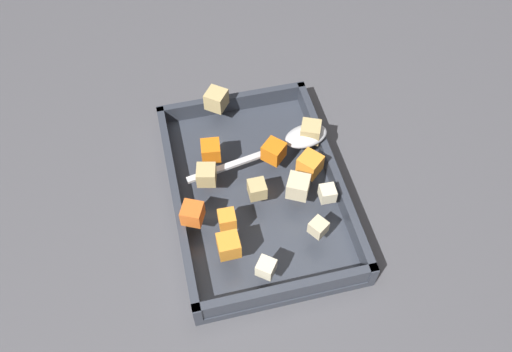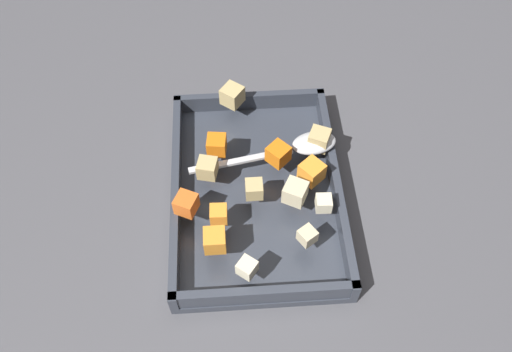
{
  "view_description": "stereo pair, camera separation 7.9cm",
  "coord_description": "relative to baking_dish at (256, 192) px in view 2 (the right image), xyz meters",
  "views": [
    {
      "loc": [
        -0.45,
        0.1,
        0.72
      ],
      "look_at": [
        0.0,
        -0.01,
        0.06
      ],
      "focal_mm": 37.55,
      "sensor_mm": 36.0,
      "label": 1
    },
    {
      "loc": [
        -0.46,
        0.02,
        0.72
      ],
      "look_at": [
        0.0,
        -0.01,
        0.06
      ],
      "focal_mm": 37.55,
      "sensor_mm": 36.0,
      "label": 2
    }
  ],
  "objects": [
    {
      "name": "potato_chunk_near_right",
      "position": [
        -0.06,
        -0.1,
        0.05
      ],
      "size": [
        0.02,
        0.02,
        0.02
      ],
      "primitive_type": "cube",
      "rotation": [
        0.0,
        0.0,
        3.1
      ],
      "color": "beige",
      "rests_on": "baking_dish"
    },
    {
      "name": "serving_spoon",
      "position": [
        0.06,
        -0.08,
        0.04
      ],
      "size": [
        0.07,
        0.24,
        0.02
      ],
      "rotation": [
        0.0,
        0.0,
        1.75
      ],
      "color": "silver",
      "rests_on": "baking_dish"
    },
    {
      "name": "baking_dish",
      "position": [
        0.0,
        0.0,
        0.0
      ],
      "size": [
        0.37,
        0.26,
        0.05
      ],
      "color": "#333842",
      "rests_on": "ground_plane"
    },
    {
      "name": "carrot_chunk_heap_top",
      "position": [
        -0.07,
        0.06,
        0.05
      ],
      "size": [
        0.03,
        0.03,
        0.02
      ],
      "primitive_type": "cube",
      "rotation": [
        0.0,
        0.0,
        4.68
      ],
      "color": "orange",
      "rests_on": "baking_dish"
    },
    {
      "name": "carrot_chunk_near_left",
      "position": [
        -0.05,
        0.1,
        0.05
      ],
      "size": [
        0.04,
        0.04,
        0.03
      ],
      "primitive_type": "cube",
      "rotation": [
        0.0,
        0.0,
        4.27
      ],
      "color": "orange",
      "rests_on": "baking_dish"
    },
    {
      "name": "potato_chunk_far_right",
      "position": [
        -0.15,
        0.02,
        0.05
      ],
      "size": [
        0.03,
        0.03,
        0.02
      ],
      "primitive_type": "cube",
      "rotation": [
        0.0,
        0.0,
        0.92
      ],
      "color": "beige",
      "rests_on": "baking_dish"
    },
    {
      "name": "ground_plane",
      "position": [
        -0.0,
        0.01,
        -0.01
      ],
      "size": [
        4.0,
        4.0,
        0.0
      ],
      "primitive_type": "plane",
      "color": "#4C4C51"
    },
    {
      "name": "potato_chunk_center",
      "position": [
        0.06,
        -0.1,
        0.05
      ],
      "size": [
        0.04,
        0.04,
        0.03
      ],
      "primitive_type": "cube",
      "rotation": [
        0.0,
        0.0,
        2.72
      ],
      "color": "tan",
      "rests_on": "baking_dish"
    },
    {
      "name": "potato_chunk_corner_se",
      "position": [
        0.02,
        0.07,
        0.05
      ],
      "size": [
        0.03,
        0.03,
        0.03
      ],
      "primitive_type": "cube",
      "rotation": [
        0.0,
        0.0,
        2.91
      ],
      "color": "tan",
      "rests_on": "baking_dish"
    },
    {
      "name": "carrot_chunk_near_spoon",
      "position": [
        0.06,
        0.06,
        0.05
      ],
      "size": [
        0.03,
        0.03,
        0.03
      ],
      "primitive_type": "cube",
      "rotation": [
        0.0,
        0.0,
        1.45
      ],
      "color": "orange",
      "rests_on": "baking_dish"
    },
    {
      "name": "carrot_chunk_heap_side",
      "position": [
        0.04,
        -0.04,
        0.05
      ],
      "size": [
        0.04,
        0.04,
        0.03
      ],
      "primitive_type": "cube",
      "rotation": [
        0.0,
        0.0,
        3.9
      ],
      "color": "orange",
      "rests_on": "baking_dish"
    },
    {
      "name": "potato_chunk_corner_sw",
      "position": [
        0.16,
        0.03,
        0.05
      ],
      "size": [
        0.04,
        0.04,
        0.03
      ],
      "primitive_type": "cube",
      "rotation": [
        0.0,
        0.0,
        2.49
      ],
      "color": "tan",
      "rests_on": "baking_dish"
    },
    {
      "name": "carrot_chunk_back_center",
      "position": [
        0.0,
        -0.08,
        0.05
      ],
      "size": [
        0.04,
        0.04,
        0.03
      ],
      "primitive_type": "cube",
      "rotation": [
        0.0,
        0.0,
        0.7
      ],
      "color": "orange",
      "rests_on": "baking_dish"
    },
    {
      "name": "potato_chunk_front_center",
      "position": [
        -0.04,
        -0.06,
        0.05
      ],
      "size": [
        0.04,
        0.04,
        0.03
      ],
      "primitive_type": "cube",
      "rotation": [
        0.0,
        0.0,
        2.66
      ],
      "color": "beige",
      "rests_on": "baking_dish"
    },
    {
      "name": "potato_chunk_rim_edge",
      "position": [
        -0.03,
        0.0,
        0.05
      ],
      "size": [
        0.03,
        0.03,
        0.03
      ],
      "primitive_type": "cube",
      "rotation": [
        0.0,
        0.0,
        4.72
      ],
      "color": "tan",
      "rests_on": "baking_dish"
    },
    {
      "name": "carrot_chunk_mid_right",
      "position": [
        -0.11,
        0.06,
        0.05
      ],
      "size": [
        0.03,
        0.03,
        0.03
      ],
      "primitive_type": "cube",
      "rotation": [
        0.0,
        0.0,
        4.72
      ],
      "color": "orange",
      "rests_on": "baking_dish"
    },
    {
      "name": "potato_chunk_under_handle",
      "position": [
        -0.11,
        -0.07,
        0.05
      ],
      "size": [
        0.03,
        0.03,
        0.02
      ],
      "primitive_type": "cube",
      "rotation": [
        0.0,
        0.0,
        2.16
      ],
      "color": "beige",
      "rests_on": "baking_dish"
    }
  ]
}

